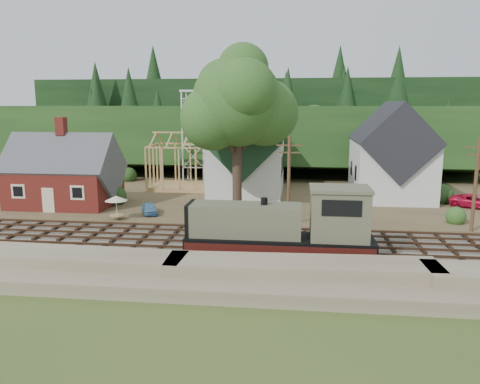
# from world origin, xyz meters

# --- Properties ---
(ground) EXTENTS (140.00, 140.00, 0.00)m
(ground) POSITION_xyz_m (0.00, 0.00, 0.00)
(ground) COLOR #384C1E
(ground) RESTS_ON ground
(embankment) EXTENTS (64.00, 5.00, 1.60)m
(embankment) POSITION_xyz_m (0.00, -8.50, 0.00)
(embankment) COLOR #7F7259
(embankment) RESTS_ON ground
(railroad_bed) EXTENTS (64.00, 11.00, 0.16)m
(railroad_bed) POSITION_xyz_m (0.00, 0.00, 0.08)
(railroad_bed) COLOR #726B5B
(railroad_bed) RESTS_ON ground
(village_flat) EXTENTS (64.00, 26.00, 0.30)m
(village_flat) POSITION_xyz_m (0.00, 18.00, 0.15)
(village_flat) COLOR brown
(village_flat) RESTS_ON ground
(hillside) EXTENTS (70.00, 28.96, 12.74)m
(hillside) POSITION_xyz_m (0.00, 42.00, 0.00)
(hillside) COLOR #1E3F19
(hillside) RESTS_ON ground
(ridge) EXTENTS (80.00, 20.00, 12.00)m
(ridge) POSITION_xyz_m (0.00, 58.00, 0.00)
(ridge) COLOR black
(ridge) RESTS_ON ground
(depot) EXTENTS (10.80, 7.41, 9.00)m
(depot) POSITION_xyz_m (-16.00, 11.00, 3.21)
(depot) COLOR #511C12
(depot) RESTS_ON village_flat
(church) EXTENTS (8.40, 15.17, 13.00)m
(church) POSITION_xyz_m (2.00, 19.68, 5.18)
(church) COLOR silver
(church) RESTS_ON village_flat
(farmhouse) EXTENTS (8.40, 10.80, 10.60)m
(farmhouse) POSITION_xyz_m (18.00, 19.00, 4.87)
(farmhouse) COLOR silver
(farmhouse) RESTS_ON village_flat
(timber_frame) EXTENTS (8.20, 6.20, 6.99)m
(timber_frame) POSITION_xyz_m (-6.00, 22.00, 3.27)
(timber_frame) COLOR tan
(timber_frame) RESTS_ON village_flat
(lattice_tower) EXTENTS (3.20, 3.20, 12.12)m
(lattice_tower) POSITION_xyz_m (-6.00, 28.00, 10.03)
(lattice_tower) COLOR silver
(lattice_tower) RESTS_ON village_flat
(big_tree) EXTENTS (10.90, 8.40, 14.70)m
(big_tree) POSITION_xyz_m (2.17, 10.08, 10.22)
(big_tree) COLOR #38281E
(big_tree) RESTS_ON village_flat
(telegraph_pole_near) EXTENTS (2.20, 0.28, 8.00)m
(telegraph_pole_near) POSITION_xyz_m (7.00, 5.20, 4.25)
(telegraph_pole_near) COLOR #4C331E
(telegraph_pole_near) RESTS_ON ground
(telegraph_pole_far) EXTENTS (2.20, 0.28, 8.00)m
(telegraph_pole_far) POSITION_xyz_m (22.00, 5.20, 4.25)
(telegraph_pole_far) COLOR #4C331E
(telegraph_pole_far) RESTS_ON ground
(locomotive) EXTENTS (12.57, 3.14, 5.01)m
(locomotive) POSITION_xyz_m (7.03, -3.00, 2.20)
(locomotive) COLOR black
(locomotive) RESTS_ON railroad_bed
(car_blue) EXTENTS (2.48, 3.43, 1.09)m
(car_blue) POSITION_xyz_m (-6.16, 8.06, 0.84)
(car_blue) COLOR #5891BE
(car_blue) RESTS_ON village_flat
(car_green) EXTENTS (3.59, 2.32, 1.12)m
(car_green) POSITION_xyz_m (-23.82, 11.60, 0.86)
(car_green) COLOR #7BAE79
(car_green) RESTS_ON village_flat
(car_red) EXTENTS (5.24, 4.09, 1.32)m
(car_red) POSITION_xyz_m (25.59, 14.63, 0.96)
(car_red) COLOR red
(car_red) RESTS_ON village_flat
(patio_set) EXTENTS (1.97, 1.97, 2.19)m
(patio_set) POSITION_xyz_m (-8.38, 5.50, 2.17)
(patio_set) COLOR silver
(patio_set) RESTS_ON village_flat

